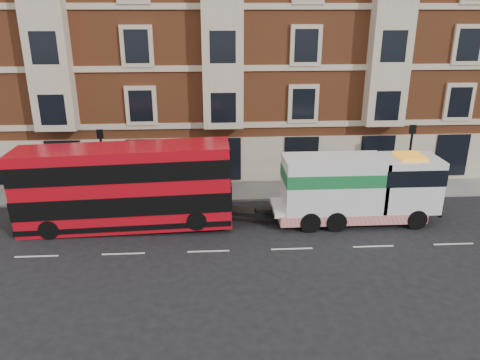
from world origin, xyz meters
TOP-DOWN VIEW (x-y plane):
  - ground at (0.00, 0.00)m, footprint 120.00×120.00m
  - sidewalk at (0.00, 7.50)m, footprint 90.00×3.00m
  - victorian_terrace at (0.50, 15.00)m, footprint 45.00×12.00m
  - lamp_post_west at (-6.00, 6.20)m, footprint 0.35×0.15m
  - lamp_post_east at (12.00, 6.20)m, footprint 0.35×0.15m
  - double_decker_bus at (-4.25, 2.92)m, footprint 10.86×2.49m
  - tow_truck at (7.81, 2.92)m, footprint 8.70×2.57m
  - pedestrian at (-11.12, 7.45)m, footprint 0.81×0.70m

SIDE VIEW (x-z plane):
  - ground at x=0.00m, z-range 0.00..0.00m
  - sidewalk at x=0.00m, z-range 0.00..0.15m
  - pedestrian at x=-11.12m, z-range 0.15..2.03m
  - tow_truck at x=7.81m, z-range 0.11..3.73m
  - double_decker_bus at x=-4.25m, z-range 0.13..4.53m
  - lamp_post_west at x=-6.00m, z-range 0.50..4.85m
  - lamp_post_east at x=12.00m, z-range 0.50..4.85m
  - victorian_terrace at x=0.50m, z-range -0.13..20.27m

